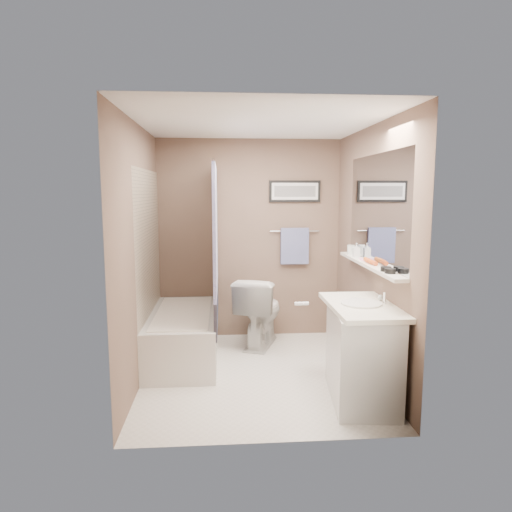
{
  "coord_description": "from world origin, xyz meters",
  "views": [
    {
      "loc": [
        -0.33,
        -4.27,
        1.78
      ],
      "look_at": [
        0.0,
        0.15,
        1.15
      ],
      "focal_mm": 32.0,
      "sensor_mm": 36.0,
      "label": 1
    }
  ],
  "objects": [
    {
      "name": "door_handle",
      "position": [
        0.22,
        -1.19,
        1.0
      ],
      "size": [
        0.1,
        0.02,
        0.02
      ],
      "primitive_type": "cylinder",
      "rotation": [
        0.0,
        1.57,
        0.0
      ],
      "color": "silver",
      "rests_on": "door"
    },
    {
      "name": "faucet_knob",
      "position": [
        1.03,
        -0.51,
        0.87
      ],
      "size": [
        0.05,
        0.05,
        0.05
      ],
      "primitive_type": "sphere",
      "color": "silver",
      "rests_on": "countertop"
    },
    {
      "name": "curtain_lower",
      "position": [
        -0.4,
        0.5,
        0.58
      ],
      "size": [
        0.03,
        1.45,
        0.36
      ],
      "primitive_type": "cube",
      "color": "#22283F",
      "rests_on": "curtain_rod"
    },
    {
      "name": "candle_bowl_far",
      "position": [
        1.04,
        -0.6,
        1.14
      ],
      "size": [
        0.09,
        0.09,
        0.04
      ],
      "primitive_type": "cylinder",
      "color": "black",
      "rests_on": "shelf"
    },
    {
      "name": "art_frame",
      "position": [
        0.55,
        1.23,
        1.78
      ],
      "size": [
        0.62,
        0.02,
        0.26
      ],
      "primitive_type": "cube",
      "color": "black",
      "rests_on": "wall_back"
    },
    {
      "name": "ceiling",
      "position": [
        0.0,
        0.0,
        2.38
      ],
      "size": [
        2.2,
        2.5,
        0.04
      ],
      "primitive_type": "cube",
      "color": "white",
      "rests_on": "wall_back"
    },
    {
      "name": "glass_jar",
      "position": [
        1.04,
        0.44,
        1.17
      ],
      "size": [
        0.08,
        0.08,
        0.1
      ],
      "primitive_type": "cylinder",
      "color": "silver",
      "rests_on": "shelf"
    },
    {
      "name": "wall_left",
      "position": [
        -1.08,
        0.0,
        1.2
      ],
      "size": [
        0.04,
        2.5,
        2.4
      ],
      "primitive_type": "cube",
      "color": "brown",
      "rests_on": "ground"
    },
    {
      "name": "pink_comb",
      "position": [
        1.04,
        0.07,
        1.12
      ],
      "size": [
        0.05,
        0.16,
        0.01
      ],
      "primitive_type": "cube",
      "rotation": [
        0.0,
        0.0,
        -0.13
      ],
      "color": "#F998C7",
      "rests_on": "shelf"
    },
    {
      "name": "candle_bowl_near",
      "position": [
        1.04,
        -0.7,
        1.14
      ],
      "size": [
        0.09,
        0.09,
        0.04
      ],
      "primitive_type": "cylinder",
      "color": "black",
      "rests_on": "shelf"
    },
    {
      "name": "towel",
      "position": [
        0.55,
        1.2,
        1.12
      ],
      "size": [
        0.34,
        0.05,
        0.44
      ],
      "primitive_type": "cube",
      "color": "#8A95CA",
      "rests_on": "towel_bar"
    },
    {
      "name": "bathtub",
      "position": [
        -0.75,
        0.49,
        0.25
      ],
      "size": [
        0.7,
        1.5,
        0.5
      ],
      "primitive_type": "cube",
      "rotation": [
        0.0,
        0.0,
        0.0
      ],
      "color": "silver",
      "rests_on": "ground"
    },
    {
      "name": "wall_back",
      "position": [
        0.0,
        1.23,
        1.2
      ],
      "size": [
        2.2,
        0.04,
        2.4
      ],
      "primitive_type": "cube",
      "color": "brown",
      "rests_on": "ground"
    },
    {
      "name": "toilet",
      "position": [
        0.1,
        0.87,
        0.41
      ],
      "size": [
        0.69,
        0.9,
        0.81
      ],
      "primitive_type": "imported",
      "rotation": [
        0.0,
        0.0,
        2.8
      ],
      "color": "silver",
      "rests_on": "ground"
    },
    {
      "name": "curtain_rod",
      "position": [
        -0.4,
        0.5,
        2.05
      ],
      "size": [
        0.02,
        1.55,
        0.02
      ],
      "primitive_type": "cylinder",
      "rotation": [
        1.57,
        0.0,
        0.0
      ],
      "color": "silver",
      "rests_on": "wall_left"
    },
    {
      "name": "hair_brush_back",
      "position": [
        1.04,
        -0.15,
        1.14
      ],
      "size": [
        0.04,
        0.22,
        0.04
      ],
      "primitive_type": "cylinder",
      "rotation": [
        1.57,
        0.0,
        -0.02
      ],
      "color": "#C8581C",
      "rests_on": "shelf"
    },
    {
      "name": "towel_bar",
      "position": [
        0.55,
        1.22,
        1.3
      ],
      "size": [
        0.6,
        0.02,
        0.02
      ],
      "primitive_type": "cylinder",
      "rotation": [
        0.0,
        1.57,
        0.0
      ],
      "color": "silver",
      "rests_on": "wall_back"
    },
    {
      "name": "countertop",
      "position": [
        0.84,
        -0.61,
        0.82
      ],
      "size": [
        0.54,
        0.96,
        0.04
      ],
      "primitive_type": "cube",
      "color": "white",
      "rests_on": "vanity"
    },
    {
      "name": "wall_right",
      "position": [
        1.08,
        0.0,
        1.2
      ],
      "size": [
        0.04,
        2.5,
        2.4
      ],
      "primitive_type": "cube",
      "color": "brown",
      "rests_on": "ground"
    },
    {
      "name": "wall_front",
      "position": [
        0.0,
        -1.23,
        1.2
      ],
      "size": [
        2.2,
        0.04,
        2.4
      ],
      "primitive_type": "cube",
      "color": "brown",
      "rests_on": "ground"
    },
    {
      "name": "sink_basin",
      "position": [
        0.83,
        -0.61,
        0.85
      ],
      "size": [
        0.34,
        0.34,
        0.01
      ],
      "primitive_type": "cylinder",
      "color": "white",
      "rests_on": "countertop"
    },
    {
      "name": "vanity",
      "position": [
        0.85,
        -0.61,
        0.4
      ],
      "size": [
        0.6,
        0.95,
        0.8
      ],
      "primitive_type": "cube",
      "rotation": [
        0.0,
        0.0,
        -0.11
      ],
      "color": "silver",
      "rests_on": "ground"
    },
    {
      "name": "soap_bottle",
      "position": [
        1.04,
        0.25,
        1.19
      ],
      "size": [
        0.07,
        0.07,
        0.14
      ],
      "primitive_type": "imported",
      "rotation": [
        0.0,
        0.0,
        -0.02
      ],
      "color": "#999999",
      "rests_on": "shelf"
    },
    {
      "name": "tub_rim",
      "position": [
        -0.75,
        0.49,
        0.5
      ],
      "size": [
        0.56,
        1.36,
        0.02
      ],
      "primitive_type": "cube",
      "color": "white",
      "rests_on": "bathtub"
    },
    {
      "name": "faucet_spout",
      "position": [
        1.03,
        -0.61,
        0.89
      ],
      "size": [
        0.02,
        0.02,
        0.1
      ],
      "primitive_type": "cylinder",
      "color": "white",
      "rests_on": "countertop"
    },
    {
      "name": "tile_surround",
      "position": [
        -1.09,
        0.5,
        1.0
      ],
      "size": [
        0.02,
        1.55,
        2.0
      ],
      "primitive_type": "cube",
      "color": "tan",
      "rests_on": "wall_left"
    },
    {
      "name": "curtain_upper",
      "position": [
        -0.4,
        0.5,
        1.4
      ],
      "size": [
        0.03,
        1.45,
        1.28
      ],
      "primitive_type": "cube",
      "color": "silver",
      "rests_on": "curtain_rod"
    },
    {
      "name": "hair_brush_front",
      "position": [
        1.04,
        -0.22,
        1.14
      ],
      "size": [
        0.06,
        0.22,
        0.04
      ],
      "primitive_type": "cylinder",
      "rotation": [
        1.57,
        0.0,
        0.07
      ],
      "color": "#C4491B",
      "rests_on": "shelf"
    },
    {
      "name": "art_image",
      "position": [
        0.55,
        1.22,
        1.78
      ],
      "size": [
        0.5,
        0.0,
        0.13
      ],
      "primitive_type": "cube",
      "color": "#595959",
      "rests_on": "art_mat"
    },
    {
      "name": "shelf",
      "position": [
        1.04,
        -0.15,
        1.1
      ],
      "size": [
        0.12,
        1.6,
        0.03
      ],
      "primitive_type": "cube",
      "color": "silver",
      "rests_on": "wall_right"
    },
    {
      "name": "mirror",
      "position": [
        1.09,
        -0.15,
        1.62
      ],
      "size": [
        0.02,
        1.6,
        1.0
      ],
      "primitive_type": "cube",
      "color": "silver",
      "rests_on": "wall_right"
    },
    {
      "name": "art_mat",
      "position": [
        0.55,
        1.22,
        1.78
      ],
      "size": [
        0.56,
        0.0,
        0.2
      ],
      "primitive_type": "cube",
      "color": "white",
      "rests_on": "art_frame"
    },
    {
      "name": "door",
      "position": [
        0.55,
        -1.24,
        1.0
      ],
      "size": [
        0.8,
        0.02,
        2.0
      ],
      "primitive_type": "cube",
      "color": "silver",
      "rests_on": "wall_front"
    },
    {
      "name": "ground",
      "position": [
        0.0,
        0.0,
        0.0
      ],
      "size": [
        2.5,
        2.5,
        0.0
      ],
      "primitive_type": "plane",
      "color": "silver",
      "rests_on": "ground"
    }
  ]
}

